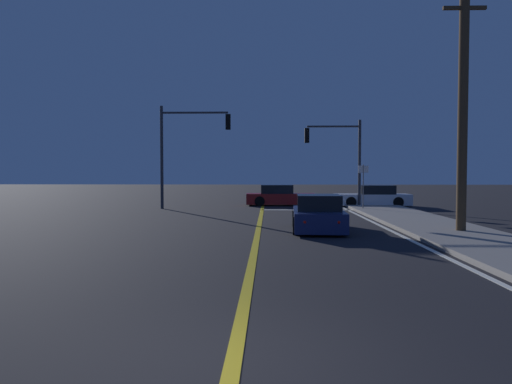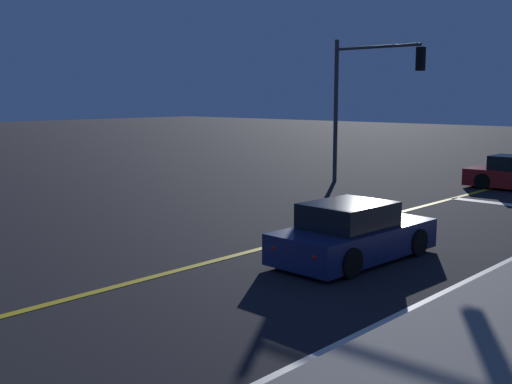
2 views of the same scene
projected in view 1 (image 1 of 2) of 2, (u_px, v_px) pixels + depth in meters
The scene contains 12 objects.
ground_plane at pixel (232, 371), 5.30m from camera, with size 160.00×160.00×0.00m, color black.
sidewalk_right at pixel (449, 232), 17.15m from camera, with size 3.20×43.40×0.15m, color gray.
lane_line_center at pixel (258, 233), 17.34m from camera, with size 0.20×40.99×0.01m, color gold.
lane_line_edge_right at pixel (396, 233), 17.20m from camera, with size 0.16×40.99×0.01m, color silver.
stop_bar at pixel (307, 210), 27.81m from camera, with size 5.15×0.50×0.01m, color silver.
car_lead_oncoming_navy at pixel (318, 215), 18.01m from camera, with size 2.03×4.28×1.34m.
car_parked_curb_white at pixel (373, 197), 30.88m from camera, with size 4.71×1.95×1.34m.
car_mid_block_red at pixel (280, 197), 31.66m from camera, with size 4.54×1.91×1.34m.
traffic_signal_near_right at pixel (339, 149), 29.91m from camera, with size 3.46×0.28×5.36m.
traffic_signal_far_left at pixel (186, 140), 28.74m from camera, with size 4.16×0.28×6.06m.
utility_pole_right at pixel (463, 97), 16.70m from camera, with size 1.73×0.33×9.15m.
street_sign_corner at pixel (363, 180), 27.16m from camera, with size 0.56×0.06×2.58m.
Camera 1 is at (0.41, -5.20, 2.16)m, focal length 34.26 mm.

